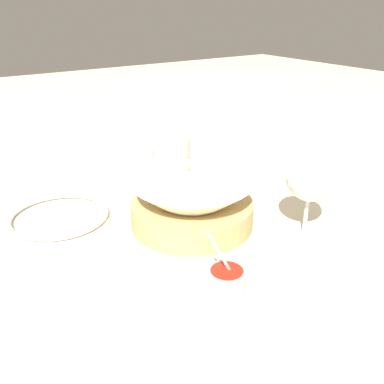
{
  "coord_description": "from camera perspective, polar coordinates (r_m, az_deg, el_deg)",
  "views": [
    {
      "loc": [
        0.44,
        0.62,
        0.4
      ],
      "look_at": [
        0.03,
        0.01,
        0.07
      ],
      "focal_mm": 40.0,
      "sensor_mm": 36.0,
      "label": 1
    }
  ],
  "objects": [
    {
      "name": "ground_plane",
      "position": [
        0.86,
        1.35,
        -3.48
      ],
      "size": [
        4.0,
        4.0,
        0.0
      ],
      "primitive_type": "plane",
      "color": "beige"
    },
    {
      "name": "food_basket",
      "position": [
        0.82,
        0.0,
        -1.85
      ],
      "size": [
        0.23,
        0.23,
        0.1
      ],
      "color": "tan",
      "rests_on": "ground_plane"
    },
    {
      "name": "sauce_cup",
      "position": [
        0.66,
        4.62,
        -11.35
      ],
      "size": [
        0.07,
        0.06,
        0.11
      ],
      "color": "#B7B7BC",
      "rests_on": "ground_plane"
    },
    {
      "name": "wine_glass",
      "position": [
        0.78,
        15.49,
        1.7
      ],
      "size": [
        0.09,
        0.09,
        0.16
      ],
      "color": "silver",
      "rests_on": "ground_plane"
    },
    {
      "name": "beer_mug",
      "position": [
        1.02,
        -2.82,
        4.16
      ],
      "size": [
        0.13,
        0.09,
        0.1
      ],
      "color": "silver",
      "rests_on": "ground_plane"
    },
    {
      "name": "side_plate",
      "position": [
        0.88,
        -17.26,
        -3.23
      ],
      "size": [
        0.2,
        0.2,
        0.01
      ],
      "color": "silver",
      "rests_on": "ground_plane"
    }
  ]
}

